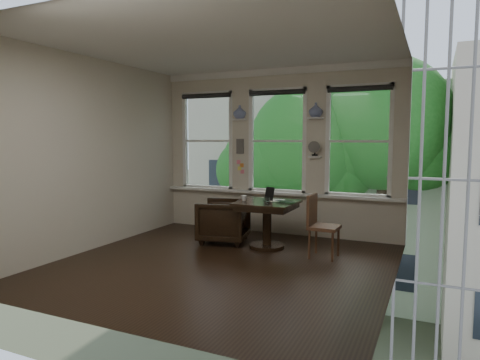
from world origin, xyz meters
The scene contains 25 objects.
ground centered at (0.00, 0.00, 0.00)m, with size 4.50×4.50×0.00m, color black.
ceiling centered at (0.00, 0.00, 3.00)m, with size 4.50×4.50×0.00m, color silver.
wall_back centered at (0.00, 2.25, 1.50)m, with size 4.50×4.50×0.00m, color beige.
wall_front centered at (0.00, -2.25, 1.50)m, with size 4.50×4.50×0.00m, color beige.
wall_left centered at (-2.25, 0.00, 1.50)m, with size 4.50×4.50×0.00m, color beige.
wall_right centered at (2.25, 0.00, 1.50)m, with size 4.50×4.50×0.00m, color beige.
window_left centered at (-1.45, 2.25, 1.70)m, with size 1.10×0.12×1.90m, color white, non-canonical shape.
window_center centered at (0.00, 2.25, 1.70)m, with size 1.10×0.12×1.90m, color white, non-canonical shape.
window_right centered at (1.45, 2.25, 1.70)m, with size 1.10×0.12×1.90m, color white, non-canonical shape.
shelf_left centered at (-0.72, 2.15, 2.10)m, with size 0.26×0.16×0.03m, color white.
shelf_right centered at (0.72, 2.15, 2.10)m, with size 0.26×0.16×0.03m, color white.
intercom centered at (-0.72, 2.18, 1.60)m, with size 0.14×0.06×0.28m, color #59544F.
sticky_notes centered at (-0.72, 2.19, 1.25)m, with size 0.16×0.01×0.24m, color pink, non-canonical shape.
desk_fan centered at (0.72, 2.13, 1.53)m, with size 0.20×0.20×0.24m, color #59544F, non-canonical shape.
vase_left centered at (-0.72, 2.15, 2.24)m, with size 0.24×0.24×0.25m, color silver.
vase_right centered at (0.72, 2.15, 2.24)m, with size 0.24×0.24×0.25m, color silver.
table centered at (0.24, 1.10, 0.38)m, with size 0.90×0.90×0.75m, color black, non-canonical shape.
armchair_left centered at (-0.57, 1.15, 0.36)m, with size 0.77×0.80×0.72m, color black.
cushion_red centered at (-0.57, 1.15, 0.45)m, with size 0.45×0.45×0.06m, color maroon.
side_chair_right centered at (1.20, 0.93, 0.46)m, with size 0.42×0.42×0.92m, color #422317, non-canonical shape.
laptop centered at (0.53, 1.06, 0.76)m, with size 0.32×0.20×0.03m, color black.
mug centered at (-0.13, 1.03, 0.79)m, with size 0.09×0.09×0.09m, color white.
drinking_glass centered at (0.29, 0.93, 0.80)m, with size 0.12×0.12×0.09m, color white.
tablet centered at (0.23, 1.22, 0.86)m, with size 0.16×0.02×0.22m, color black.
papers centered at (0.32, 1.28, 0.75)m, with size 0.22×0.30×0.00m, color silver.
Camera 1 is at (2.64, -5.19, 1.75)m, focal length 32.00 mm.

